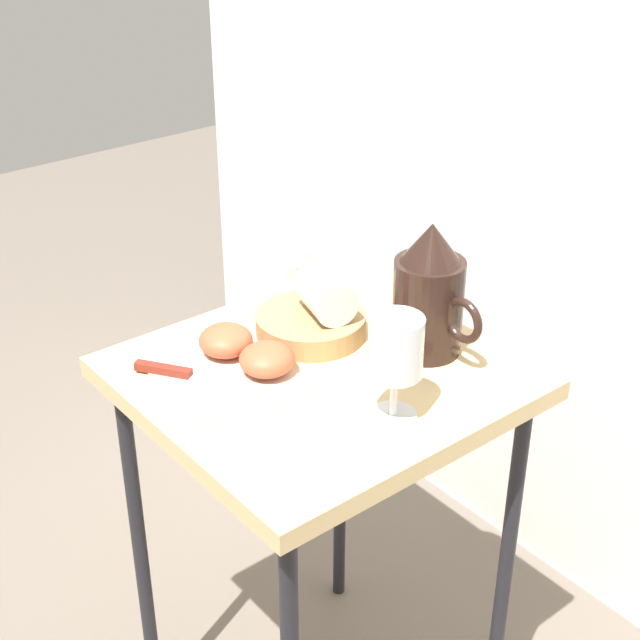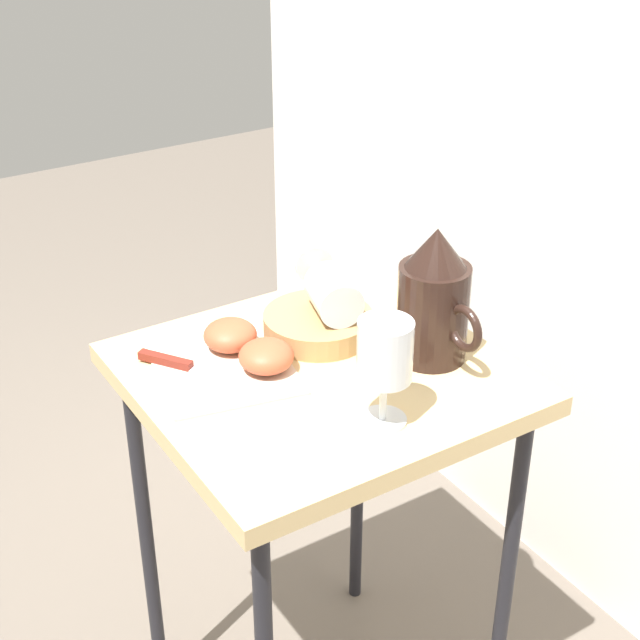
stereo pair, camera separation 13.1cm
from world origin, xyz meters
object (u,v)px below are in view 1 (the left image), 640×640
object	(u,v)px
table	(320,414)
apple_half_left	(226,340)
wine_glass_upright	(395,353)
knife	(188,374)
apple_half_right	(267,359)
basket_tray	(311,325)
pitcher	(429,301)
wine_glass_tipped_near	(325,292)

from	to	relation	value
table	apple_half_left	distance (m)	0.18
wine_glass_upright	knife	xyz separation A→B (m)	(-0.25, -0.16, -0.09)
apple_half_left	apple_half_right	distance (m)	0.08
wine_glass_upright	apple_half_left	world-z (taller)	wine_glass_upright
basket_tray	pitcher	distance (m)	0.19
pitcher	apple_half_left	size ratio (longest dim) A/B	2.56
pitcher	apple_half_right	distance (m)	0.25
basket_tray	apple_half_right	bearing A→B (deg)	-66.76
table	wine_glass_upright	world-z (taller)	wine_glass_upright
wine_glass_upright	apple_half_right	world-z (taller)	wine_glass_upright
table	wine_glass_tipped_near	distance (m)	0.18
wine_glass_upright	wine_glass_tipped_near	bearing A→B (deg)	162.61
table	apple_half_right	bearing A→B (deg)	-117.06
wine_glass_tipped_near	pitcher	bearing A→B (deg)	32.30
basket_tray	knife	size ratio (longest dim) A/B	0.84
wine_glass_tipped_near	apple_half_left	distance (m)	0.16
pitcher	wine_glass_upright	world-z (taller)	pitcher
basket_tray	table	bearing A→B (deg)	-30.72
knife	apple_half_right	bearing A→B (deg)	57.64
wine_glass_upright	table	bearing A→B (deg)	179.47
basket_tray	wine_glass_upright	size ratio (longest dim) A/B	1.12
pitcher	apple_half_right	world-z (taller)	pitcher
table	basket_tray	distance (m)	0.14
table	apple_half_right	size ratio (longest dim) A/B	9.15
table	wine_glass_tipped_near	bearing A→B (deg)	137.46
basket_tray	wine_glass_tipped_near	distance (m)	0.06
basket_tray	knife	xyz separation A→B (m)	(-0.01, -0.21, -0.01)
basket_tray	pitcher	size ratio (longest dim) A/B	0.82
apple_half_right	knife	bearing A→B (deg)	-122.36
wine_glass_tipped_near	knife	bearing A→B (deg)	-94.26
table	knife	bearing A→B (deg)	-120.21
apple_half_left	knife	bearing A→B (deg)	-75.25
apple_half_left	knife	world-z (taller)	apple_half_left
table	knife	xyz separation A→B (m)	(-0.09, -0.16, 0.09)
knife	apple_half_left	bearing A→B (deg)	104.75
table	pitcher	size ratio (longest dim) A/B	3.57
wine_glass_tipped_near	apple_half_right	bearing A→B (deg)	-72.99
wine_glass_upright	wine_glass_tipped_near	size ratio (longest dim) A/B	0.89
table	pitcher	distance (m)	0.23
table	knife	distance (m)	0.21
apple_half_left	apple_half_right	world-z (taller)	same
basket_tray	wine_glass_upright	bearing A→B (deg)	-12.36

